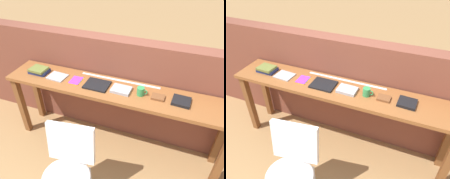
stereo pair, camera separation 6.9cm
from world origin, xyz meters
The scene contains 13 objects.
ground_plane centered at (0.00, 0.00, 0.00)m, with size 40.00×40.00×0.00m, color #9E7547.
brick_wall_back centered at (0.00, 0.64, 0.65)m, with size 6.00×0.20×1.30m, color brown.
sideboard centered at (0.00, 0.30, 0.74)m, with size 2.50×0.44×0.88m.
chair_white_moulded centered at (-0.15, -0.50, 0.53)m, with size 0.50×0.51×0.89m.
book_stack_leftmost centered at (-0.94, 0.30, 0.91)m, with size 0.22×0.17×0.06m.
magazine_cycling centered at (-0.69, 0.29, 0.89)m, with size 0.21×0.17×0.01m, color #9E9EA3.
pamphlet_pile_colourful centered at (-0.44, 0.30, 0.88)m, with size 0.13×0.18×0.01m.
book_open_centre centered at (-0.19, 0.29, 0.89)m, with size 0.26×0.21×0.02m, color black.
book_grey_hardcover centered at (0.09, 0.29, 0.90)m, with size 0.20×0.15×0.03m, color #9E9EA3.
mug centered at (0.30, 0.29, 0.92)m, with size 0.11×0.08×0.09m.
leather_journal_brown centered at (0.48, 0.30, 0.89)m, with size 0.13×0.10×0.02m, color brown.
book_repair_rightmost centered at (0.70, 0.31, 0.89)m, with size 0.18×0.16×0.03m, color black.
ruler_metal_back_edge centered at (0.01, 0.47, 0.88)m, with size 0.92×0.03×0.00m, color silver.
Camera 1 is at (0.64, -1.49, 2.23)m, focal length 35.00 mm.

